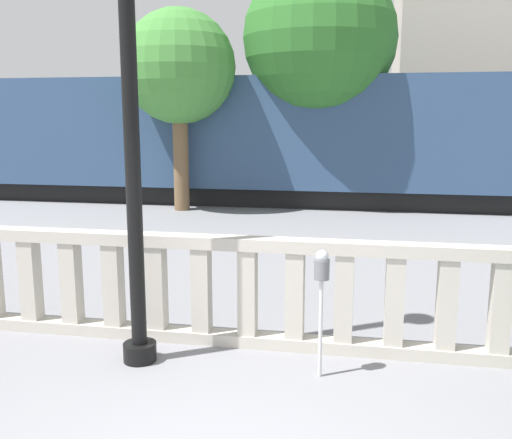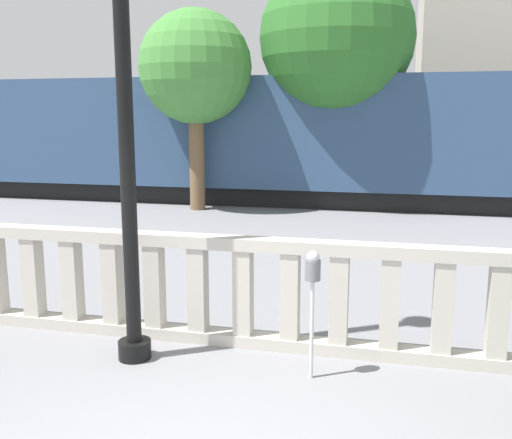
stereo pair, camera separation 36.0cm
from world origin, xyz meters
name	(u,v)px [view 2 (the right image)]	position (x,y,z in m)	size (l,w,h in m)	color
balustrade	(266,294)	(0.00, 2.75, 0.63)	(15.19, 0.24, 1.27)	#BCB5A8
parking_meter	(313,279)	(0.61, 2.10, 1.04)	(0.15, 0.15, 1.32)	silver
train_near	(236,138)	(-3.37, 13.69, 1.93)	(29.32, 2.85, 4.29)	black
train_far	(309,127)	(-3.69, 31.03, 1.95)	(23.60, 2.61, 4.31)	black
tree_left	(337,38)	(-0.33, 13.14, 4.70)	(4.26, 4.26, 6.85)	brown
tree_right	(195,69)	(-3.99, 11.81, 3.86)	(3.06, 3.06, 5.43)	brown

